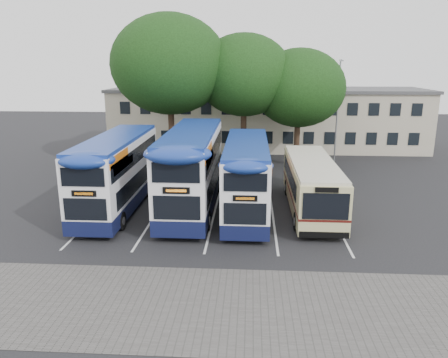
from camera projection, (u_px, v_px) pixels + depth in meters
The scene contains 12 objects.
ground at pixel (283, 252), 20.94m from camera, with size 120.00×120.00×0.00m, color black.
paving_strip at pixel (238, 307), 16.24m from camera, with size 40.00×6.00×0.01m, color #595654.
bay_lines at pixel (214, 215), 25.98m from camera, with size 14.12×11.00×0.01m.
depot_building at pixel (266, 118), 46.15m from camera, with size 32.40×8.40×6.20m.
lamp_post at pixel (338, 106), 38.52m from camera, with size 0.25×1.05×9.06m.
tree_left at pixel (169, 64), 35.40m from camera, with size 9.51×9.51×12.70m.
tree_mid at pixel (244, 75), 36.39m from camera, with size 8.04×8.04×11.21m.
tree_right at pixel (299, 88), 36.90m from camera, with size 7.78×7.78×10.03m.
bus_dd_left at pixel (117, 170), 26.58m from camera, with size 2.62×10.81×4.51m.
bus_dd_mid at pixel (192, 166), 26.76m from camera, with size 2.83×11.68×4.87m.
bus_dd_right at pixel (246, 174), 25.95m from camera, with size 2.52×10.41×4.34m.
bus_single at pixel (311, 182), 26.55m from camera, with size 2.65×10.41×3.11m.
Camera 1 is at (-1.63, -19.46, 8.80)m, focal length 35.00 mm.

